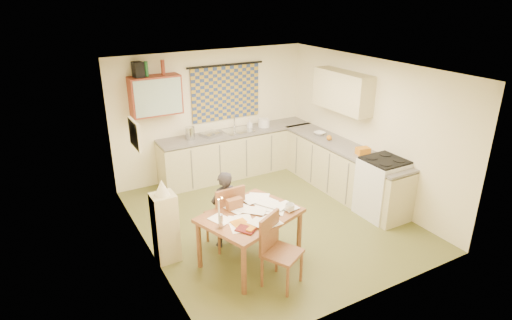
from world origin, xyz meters
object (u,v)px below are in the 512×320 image
chair_far (225,226)px  counter_back (240,153)px  person (224,209)px  shelf_stand (166,228)px  stove (382,188)px  counter_right (341,169)px  dining_table (250,237)px

chair_far → counter_back: bearing=-124.1°
chair_far → person: 0.28m
counter_back → chair_far: (-1.41, -2.26, -0.14)m
person → counter_back: bearing=-131.6°
shelf_stand → stove: bearing=-8.4°
counter_back → shelf_stand: (-2.28, -2.19, 0.06)m
counter_right → person: size_ratio=2.50×
dining_table → stove: bearing=-16.5°
counter_back → chair_far: 2.67m
counter_back → counter_right: 2.11m
stove → dining_table: bearing=-177.9°
stove → shelf_stand: (-3.54, 0.52, 0.00)m
counter_back → chair_far: chair_far is taller
counter_right → dining_table: size_ratio=1.97×
dining_table → chair_far: 0.56m
person → shelf_stand: bearing=-13.5°
counter_right → dining_table: counter_right is taller
counter_back → dining_table: (-1.29, -2.80, -0.07)m
counter_right → dining_table: 2.78m
counter_right → stove: (-0.00, -1.02, 0.05)m
counter_back → shelf_stand: size_ratio=3.25×
counter_right → shelf_stand: (-3.54, -0.50, 0.06)m
counter_right → stove: 1.02m
counter_right → chair_far: bearing=-167.9°
counter_right → chair_far: (-2.67, -0.57, -0.14)m
counter_back → dining_table: bearing=-114.6°
dining_table → person: bearing=84.6°
counter_right → chair_far: chair_far is taller
stove → person: (-2.67, 0.46, 0.09)m
counter_right → person: bearing=-168.1°
shelf_stand → chair_far: bearing=-4.6°
stove → chair_far: (-2.67, 0.45, -0.19)m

